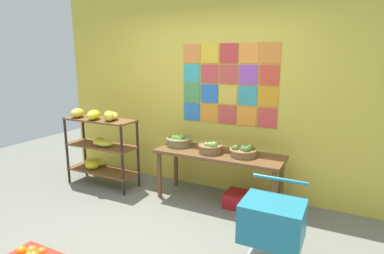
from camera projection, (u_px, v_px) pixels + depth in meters
The scene contains 9 objects.
ground at pixel (140, 246), 3.14m from camera, with size 9.38×9.38×0.00m, color slate.
back_wall_with_art at pixel (211, 92), 4.34m from camera, with size 5.00×0.07×2.77m.
banana_shelf_unit at pixel (99, 140), 4.55m from camera, with size 1.08×0.47×1.14m.
display_table at pixel (219, 159), 4.01m from camera, with size 1.64×0.56×0.67m.
fruit_basket_centre at pixel (210, 148), 3.97m from camera, with size 0.31×0.31×0.16m.
fruit_basket_left at pixel (243, 151), 3.83m from camera, with size 0.34×0.34×0.15m.
fruit_basket_back_right at pixel (179, 141), 4.30m from camera, with size 0.36×0.36×0.16m.
produce_crate_under_table at pixel (240, 200), 3.96m from camera, with size 0.36×0.30×0.18m, color #AC161B.
shopping_cart at pixel (272, 224), 2.64m from camera, with size 0.51×0.45×0.81m.
Camera 1 is at (1.73, -2.28, 1.84)m, focal length 29.41 mm.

